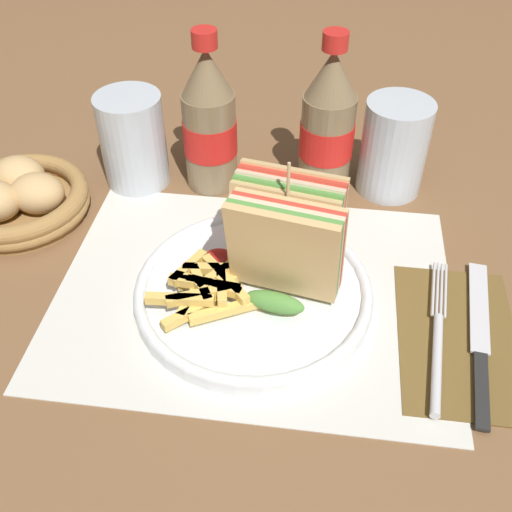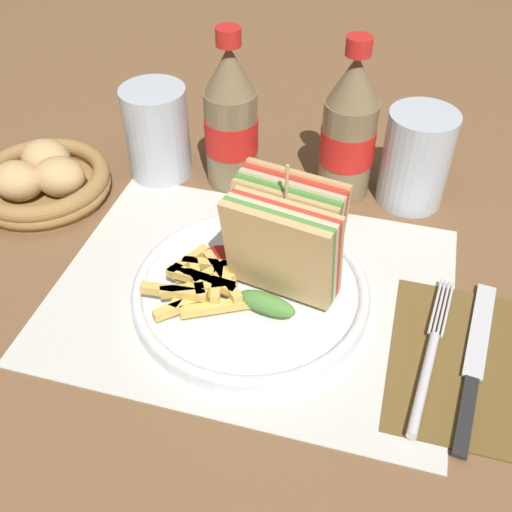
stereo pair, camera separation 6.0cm
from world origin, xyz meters
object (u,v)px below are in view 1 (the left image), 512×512
Objects in this scene: fork at (438,346)px; club_sandwich at (285,240)px; coke_bottle_far at (328,126)px; knife at (480,339)px; bread_basket at (19,199)px; glass_near at (393,153)px; glass_far at (134,146)px; coke_bottle_near at (209,123)px; plate_main at (253,291)px.

club_sandwich is at bearing 164.76° from fork.
club_sandwich is 0.72× the size of coke_bottle_far.
knife is 1.26× the size of bread_basket.
glass_near is 0.31m from glass_far.
fork is 0.26m from glass_near.
coke_bottle_near is 1.69× the size of glass_near.
glass_far is (-0.17, 0.19, 0.04)m from plate_main.
coke_bottle_far is at bearing 5.39° from coke_bottle_near.
coke_bottle_far is at bearing 73.86° from plate_main.
club_sandwich is 0.68× the size of knife.
fork is 1.65× the size of glass_far.
coke_bottle_near is (-0.11, 0.18, 0.01)m from club_sandwich.
plate_main is at bearing -68.04° from coke_bottle_near.
glass_near is at bearing 4.68° from coke_bottle_near.
knife is (0.22, -0.03, -0.00)m from plate_main.
club_sandwich is at bearing -59.21° from coke_bottle_near.
fork is at bearing -64.89° from coke_bottle_far.
plate_main is 0.26m from glass_near.
coke_bottle_near is (-0.08, 0.19, 0.07)m from plate_main.
fork reaches higher than knife.
knife is at bearing -7.84° from plate_main.
glass_far is 0.71× the size of bread_basket.
glass_near is (0.11, 0.20, -0.02)m from club_sandwich.
bread_basket is at bearing 164.72° from club_sandwich.
plate_main is at bearing -47.30° from glass_far.
glass_near is 0.44m from bread_basket.
glass_far is at bearing 35.83° from bread_basket.
bread_basket is (-0.12, -0.09, -0.03)m from glass_far.
coke_bottle_near reaches higher than knife.
coke_bottle_far is at bearing 80.94° from club_sandwich.
bread_basket is (-0.43, -0.11, -0.03)m from glass_near.
coke_bottle_far reaches higher than plate_main.
coke_bottle_far is (0.14, 0.01, 0.00)m from coke_bottle_near.
knife is 1.05× the size of coke_bottle_near.
plate_main is 2.07× the size of glass_near.
glass_far is (-0.39, 0.22, 0.04)m from knife.
knife is 1.77× the size of glass_far.
knife is 0.45m from glass_far.
coke_bottle_far is (-0.12, 0.25, 0.08)m from fork.
plate_main is 2.07× the size of glass_far.
club_sandwich is 0.33m from bread_basket.
plate_main is at bearing -154.48° from club_sandwich.
plate_main is at bearing -123.56° from glass_near.
glass_near is at bearing 114.73° from knife.
plate_main is 1.23× the size of coke_bottle_near.
glass_near is 0.71× the size of bread_basket.
coke_bottle_near reaches higher than glass_far.
fork is at bearing -81.63° from glass_near.
glass_near is at bearing 3.46° from coke_bottle_far.
glass_far is at bearing -174.92° from coke_bottle_far.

